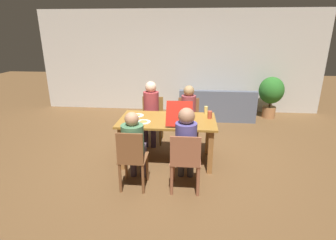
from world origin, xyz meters
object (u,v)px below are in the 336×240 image
at_px(plate_0, 143,122).
at_px(plate_1, 137,115).
at_px(pizza_box_0, 180,118).
at_px(drinking_glass_2, 210,115).
at_px(person_1, 151,108).
at_px(chair_2, 185,161).
at_px(chair_0, 188,118).
at_px(couch, 216,108).
at_px(drinking_glass_1, 132,117).
at_px(dining_table, 167,126).
at_px(person_0, 188,111).
at_px(chair_1, 152,116).
at_px(person_2, 186,141).
at_px(chair_3, 132,158).
at_px(person_3, 134,142).
at_px(drinking_glass_0, 206,110).
at_px(potted_plant, 271,93).

height_order(plate_0, plate_1, same).
height_order(pizza_box_0, drinking_glass_2, pizza_box_0).
bearing_deg(person_1, chair_2, -66.21).
xyz_separation_m(plate_0, drinking_glass_2, (1.09, 0.30, 0.05)).
relative_size(chair_0, couch, 0.47).
bearing_deg(drinking_glass_1, person_1, 79.33).
xyz_separation_m(dining_table, chair_0, (0.34, 0.94, -0.15)).
relative_size(person_0, pizza_box_0, 1.92).
distance_m(plate_1, drinking_glass_2, 1.26).
bearing_deg(drinking_glass_2, chair_0, 114.62).
distance_m(chair_1, person_1, 0.27).
relative_size(person_2, chair_3, 1.34).
height_order(person_3, drinking_glass_2, person_3).
distance_m(chair_0, chair_3, 2.02).
bearing_deg(chair_2, person_2, 90.00).
bearing_deg(person_2, drinking_glass_2, 67.04).
xyz_separation_m(chair_1, drinking_glass_0, (1.07, -0.55, 0.33)).
distance_m(chair_3, drinking_glass_0, 1.73).
height_order(chair_2, drinking_glass_0, drinking_glass_0).
xyz_separation_m(person_2, drinking_glass_1, (-0.91, 0.64, 0.11)).
bearing_deg(person_2, pizza_box_0, 100.09).
xyz_separation_m(chair_1, pizza_box_0, (0.62, -0.99, 0.31)).
distance_m(chair_0, drinking_glass_1, 1.44).
bearing_deg(dining_table, pizza_box_0, -17.78).
relative_size(person_3, plate_1, 5.08).
relative_size(chair_3, drinking_glass_2, 7.00).
height_order(chair_0, pizza_box_0, pizza_box_0).
bearing_deg(person_0, dining_table, -113.12).
xyz_separation_m(dining_table, pizza_box_0, (0.21, -0.07, 0.17)).
xyz_separation_m(chair_0, chair_1, (-0.75, -0.01, 0.02)).
xyz_separation_m(person_3, drinking_glass_0, (1.07, 1.17, 0.16)).
bearing_deg(person_0, person_2, -90.00).
bearing_deg(chair_3, couch, 67.33).
bearing_deg(couch, chair_3, -112.67).
height_order(dining_table, plate_0, plate_0).
distance_m(chair_1, chair_2, 1.98).
relative_size(person_1, pizza_box_0, 2.04).
bearing_deg(drinking_glass_0, person_1, 159.33).
distance_m(chair_2, potted_plant, 4.20).
height_order(chair_0, person_0, person_0).
relative_size(pizza_box_0, drinking_glass_0, 4.41).
bearing_deg(drinking_glass_0, pizza_box_0, -135.38).
relative_size(chair_3, pizza_box_0, 1.48).
bearing_deg(chair_2, person_3, 171.23).
bearing_deg(plate_0, person_3, -92.86).
height_order(plate_1, potted_plant, potted_plant).
xyz_separation_m(person_3, plate_0, (0.03, 0.61, 0.10)).
xyz_separation_m(person_3, plate_1, (-0.14, 0.94, 0.10)).
xyz_separation_m(person_2, plate_0, (-0.71, 0.58, 0.06)).
xyz_separation_m(person_1, drinking_glass_1, (-0.17, -0.90, 0.09)).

